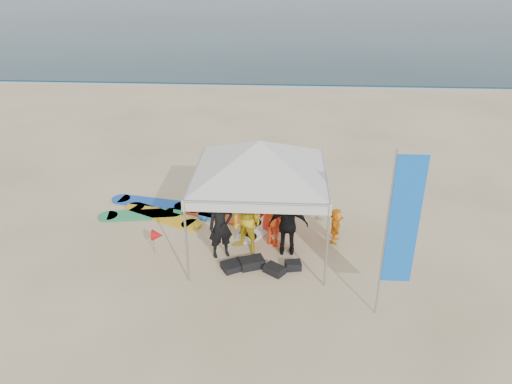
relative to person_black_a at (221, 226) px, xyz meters
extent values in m
plane|color=beige|center=(0.05, -1.50, -0.81)|extent=(120.00, 120.00, 0.00)
cube|color=#0C2633|center=(0.05, 58.50, -0.77)|extent=(160.00, 84.00, 0.08)
cube|color=silver|center=(0.05, 16.70, -0.81)|extent=(160.00, 1.20, 0.01)
imported|color=black|center=(0.00, 0.00, 0.00)|extent=(0.70, 0.59, 1.63)
imported|color=yellow|center=(0.59, 0.26, 0.00)|extent=(1.00, 0.95, 1.63)
imported|color=red|center=(1.28, 0.59, 0.04)|extent=(1.24, 1.20, 1.70)
imported|color=black|center=(1.60, 0.18, -0.01)|extent=(0.95, 0.40, 1.62)
imported|color=#F93016|center=(1.28, 1.30, 0.12)|extent=(1.00, 0.74, 1.87)
imported|color=orange|center=(2.80, 0.80, -0.35)|extent=(0.48, 0.90, 0.93)
cylinder|color=#A5A5A8|center=(-0.61, 1.97, 0.19)|extent=(0.05, 0.05, 2.02)
cylinder|color=#A5A5A8|center=(2.42, 1.97, 0.19)|extent=(0.05, 0.05, 2.02)
cylinder|color=#A5A5A8|center=(-0.61, -1.06, 0.19)|extent=(0.05, 0.05, 2.02)
cylinder|color=#A5A5A8|center=(2.42, -1.06, 0.19)|extent=(0.05, 0.05, 2.02)
cube|color=silver|center=(0.90, -1.06, 1.08)|extent=(3.13, 0.02, 0.24)
cube|color=silver|center=(0.90, 1.97, 1.08)|extent=(3.13, 0.02, 0.24)
cube|color=silver|center=(-0.61, 0.45, 1.08)|extent=(0.02, 3.13, 0.24)
cube|color=silver|center=(2.42, 0.45, 1.08)|extent=(0.02, 3.13, 0.24)
pyramid|color=silver|center=(0.90, 0.45, 2.01)|extent=(4.28, 4.28, 0.81)
cylinder|color=#A5A5A8|center=(3.41, -1.93, 0.99)|extent=(0.04, 0.04, 3.61)
cube|color=blue|center=(3.72, -1.93, 1.35)|extent=(0.57, 0.03, 2.68)
cylinder|color=#A5A5A8|center=(-1.66, 0.02, -0.51)|extent=(0.02, 0.02, 0.60)
cone|color=red|center=(-1.54, 0.02, -0.32)|extent=(0.28, 0.28, 0.28)
cube|color=black|center=(0.76, -0.45, -0.70)|extent=(0.65, 0.54, 0.22)
cube|color=black|center=(1.30, -0.66, -0.72)|extent=(0.55, 0.51, 0.18)
cube|color=black|center=(0.33, -0.55, -0.73)|extent=(0.63, 0.60, 0.16)
cube|color=black|center=(1.73, -0.48, -0.71)|extent=(0.40, 0.32, 0.20)
cube|color=white|center=(1.13, 1.60, -0.78)|extent=(1.60, 1.93, 0.07)
cube|color=blue|center=(-2.36, 2.55, -0.78)|extent=(2.03, 0.89, 0.07)
cube|color=#D84412|center=(-0.21, 1.87, -0.78)|extent=(1.89, 1.19, 0.07)
cube|color=blue|center=(0.21, 2.45, -0.78)|extent=(1.97, 1.55, 0.07)
cube|color=yellow|center=(0.18, 3.00, -0.78)|extent=(2.20, 1.09, 0.07)
cube|color=#279058|center=(-2.50, 1.82, -0.78)|extent=(1.85, 0.81, 0.07)
cube|color=gold|center=(-1.88, 1.80, -0.78)|extent=(2.03, 1.37, 0.07)
camera|label=1|loc=(1.45, -10.15, 5.97)|focal=35.00mm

